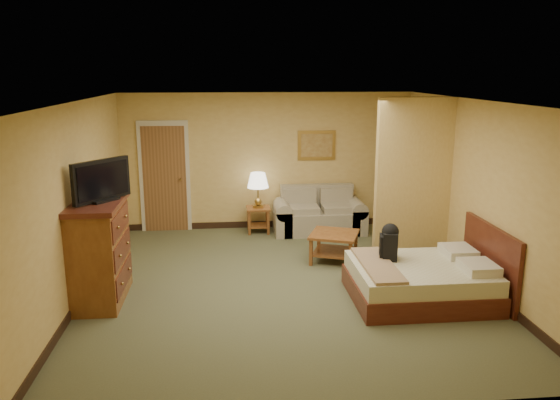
{
  "coord_description": "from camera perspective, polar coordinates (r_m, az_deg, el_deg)",
  "views": [
    {
      "loc": [
        -0.78,
        -7.29,
        2.99
      ],
      "look_at": [
        0.0,
        0.6,
        1.11
      ],
      "focal_mm": 35.0,
      "sensor_mm": 36.0,
      "label": 1
    }
  ],
  "objects": [
    {
      "name": "floor",
      "position": [
        7.92,
        0.41,
        -8.83
      ],
      "size": [
        6.0,
        6.0,
        0.0
      ],
      "primitive_type": "plane",
      "color": "#525537",
      "rests_on": "ground"
    },
    {
      "name": "ceiling",
      "position": [
        7.34,
        0.45,
        10.31
      ],
      "size": [
        6.0,
        6.0,
        0.0
      ],
      "primitive_type": "plane",
      "rotation": [
        3.14,
        0.0,
        0.0
      ],
      "color": "white",
      "rests_on": "back_wall"
    },
    {
      "name": "back_wall",
      "position": [
        10.46,
        -1.31,
        4.06
      ],
      "size": [
        5.5,
        0.02,
        2.6
      ],
      "primitive_type": "cube",
      "color": "tan",
      "rests_on": "floor"
    },
    {
      "name": "left_wall",
      "position": [
        7.74,
        -20.26,
        -0.1
      ],
      "size": [
        0.02,
        6.0,
        2.6
      ],
      "primitive_type": "cube",
      "color": "tan",
      "rests_on": "floor"
    },
    {
      "name": "right_wall",
      "position": [
        8.27,
        19.73,
        0.77
      ],
      "size": [
        0.02,
        6.0,
        2.6
      ],
      "primitive_type": "cube",
      "color": "tan",
      "rests_on": "floor"
    },
    {
      "name": "partition",
      "position": [
        8.88,
        13.72,
        2.01
      ],
      "size": [
        1.2,
        0.15,
        2.6
      ],
      "primitive_type": "cube",
      "color": "tan",
      "rests_on": "floor"
    },
    {
      "name": "door",
      "position": [
        10.51,
        -11.96,
        2.33
      ],
      "size": [
        0.94,
        0.16,
        2.1
      ],
      "color": "beige",
      "rests_on": "floor"
    },
    {
      "name": "baseboard",
      "position": [
        10.72,
        -1.27,
        -2.51
      ],
      "size": [
        5.5,
        0.02,
        0.12
      ],
      "primitive_type": "cube",
      "color": "black",
      "rests_on": "floor"
    },
    {
      "name": "loveseat",
      "position": [
        10.37,
        4.1,
        -1.82
      ],
      "size": [
        1.71,
        0.79,
        0.86
      ],
      "color": "tan",
      "rests_on": "floor"
    },
    {
      "name": "side_table",
      "position": [
        10.31,
        -2.29,
        -1.66
      ],
      "size": [
        0.44,
        0.44,
        0.49
      ],
      "color": "brown",
      "rests_on": "floor"
    },
    {
      "name": "table_lamp",
      "position": [
        10.16,
        -2.32,
        1.97
      ],
      "size": [
        0.4,
        0.4,
        0.66
      ],
      "color": "#A3803C",
      "rests_on": "side_table"
    },
    {
      "name": "coffee_table",
      "position": [
        8.8,
        5.67,
        -4.29
      ],
      "size": [
        0.93,
        0.93,
        0.46
      ],
      "rotation": [
        0.0,
        0.0,
        -0.37
      ],
      "color": "brown",
      "rests_on": "floor"
    },
    {
      "name": "wall_picture",
      "position": [
        10.5,
        3.85,
        5.72
      ],
      "size": [
        0.73,
        0.04,
        0.56
      ],
      "color": "#B78E3F",
      "rests_on": "back_wall"
    },
    {
      "name": "dresser",
      "position": [
        7.57,
        -18.38,
        -5.08
      ],
      "size": [
        0.67,
        1.27,
        1.36
      ],
      "color": "brown",
      "rests_on": "floor"
    },
    {
      "name": "tv",
      "position": [
        7.32,
        -18.15,
        1.82
      ],
      "size": [
        0.59,
        0.74,
        0.54
      ],
      "rotation": [
        0.0,
        0.0,
        -0.66
      ],
      "color": "black",
      "rests_on": "dresser"
    },
    {
      "name": "bed",
      "position": [
        7.61,
        14.92,
        -8.05
      ],
      "size": [
        1.89,
        1.53,
        0.99
      ],
      "color": "#4B1B11",
      "rests_on": "floor"
    },
    {
      "name": "backpack",
      "position": [
        7.56,
        11.41,
        -4.17
      ],
      "size": [
        0.25,
        0.32,
        0.5
      ],
      "rotation": [
        0.0,
        0.0,
        -0.22
      ],
      "color": "black",
      "rests_on": "bed"
    }
  ]
}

